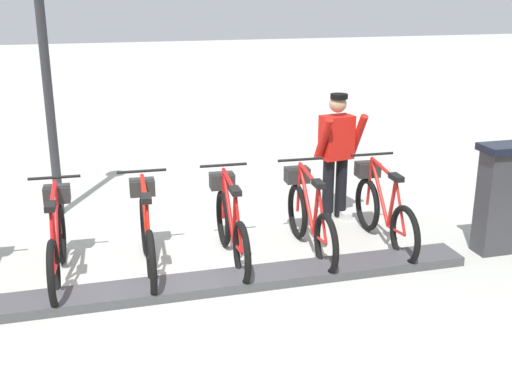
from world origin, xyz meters
name	(u,v)px	position (x,y,z in m)	size (l,w,h in m)	color
ground_plane	(175,292)	(0.00, 0.00, 0.00)	(60.00, 60.00, 0.00)	#B8BAB1
dock_rail_base	(175,288)	(0.00, 0.00, 0.05)	(0.44, 6.34, 0.10)	#47474C
payment_kiosk	(499,197)	(0.05, -3.72, 0.67)	(0.36, 0.52, 1.28)	#38383D
bike_docked_0	(383,209)	(0.62, -2.57, 0.43)	(1.72, 0.54, 1.02)	black
bike_docked_1	(309,216)	(0.62, -1.65, 0.43)	(1.72, 0.54, 1.02)	black
bike_docked_2	(231,224)	(0.62, -0.73, 0.43)	(1.72, 0.54, 1.02)	black
bike_docked_3	(147,232)	(0.62, 0.20, 0.43)	(1.72, 0.54, 1.02)	black
bike_docked_4	(57,241)	(0.62, 1.12, 0.43)	(1.72, 0.54, 1.02)	black
worker_near_rack	(336,152)	(1.57, -2.35, 0.91)	(0.50, 0.67, 1.66)	white
lamp_post	(43,37)	(2.70, 1.18, 2.34)	(0.32, 0.32, 3.51)	#2D2D33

